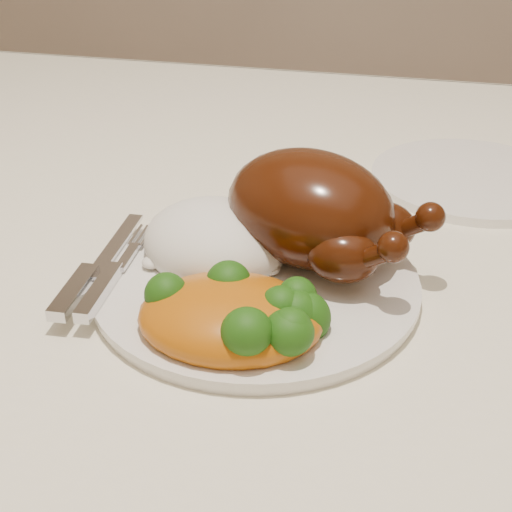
% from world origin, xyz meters
% --- Properties ---
extents(dining_table, '(1.60, 0.90, 0.76)m').
position_xyz_m(dining_table, '(0.00, 0.00, 0.67)').
color(dining_table, brown).
rests_on(dining_table, floor).
extents(tablecloth, '(1.73, 1.03, 0.18)m').
position_xyz_m(tablecloth, '(0.00, 0.00, 0.74)').
color(tablecloth, white).
rests_on(tablecloth, dining_table).
extents(dinner_plate, '(0.26, 0.26, 0.01)m').
position_xyz_m(dinner_plate, '(-0.06, -0.11, 0.77)').
color(dinner_plate, white).
rests_on(dinner_plate, tablecloth).
extents(side_plate, '(0.23, 0.23, 0.01)m').
position_xyz_m(side_plate, '(0.11, 0.14, 0.77)').
color(side_plate, white).
rests_on(side_plate, tablecloth).
extents(roast_chicken, '(0.19, 0.16, 0.09)m').
position_xyz_m(roast_chicken, '(-0.02, -0.07, 0.82)').
color(roast_chicken, '#3E1506').
rests_on(roast_chicken, dinner_plate).
extents(rice_mound, '(0.15, 0.15, 0.06)m').
position_xyz_m(rice_mound, '(-0.10, -0.08, 0.79)').
color(rice_mound, white).
rests_on(rice_mound, dinner_plate).
extents(mac_and_cheese, '(0.14, 0.11, 0.05)m').
position_xyz_m(mac_and_cheese, '(-0.05, -0.17, 0.79)').
color(mac_and_cheese, '#CD620D').
rests_on(mac_and_cheese, dinner_plate).
extents(cutlery, '(0.04, 0.16, 0.01)m').
position_xyz_m(cutlery, '(-0.17, -0.14, 0.78)').
color(cutlery, '#BCBCC3').
rests_on(cutlery, dinner_plate).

